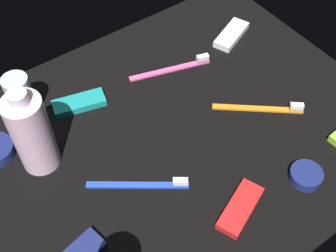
% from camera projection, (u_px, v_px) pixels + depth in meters
% --- Properties ---
extents(ground_plane, '(0.84, 0.64, 0.01)m').
position_uv_depth(ground_plane, '(168.00, 138.00, 0.86)').
color(ground_plane, black).
extents(bodywash_bottle, '(0.07, 0.07, 0.18)m').
position_uv_depth(bodywash_bottle, '(32.00, 133.00, 0.75)').
color(bodywash_bottle, silver).
rests_on(bodywash_bottle, ground_plane).
extents(deodorant_stick, '(0.05, 0.05, 0.10)m').
position_uv_depth(deodorant_stick, '(21.00, 98.00, 0.85)').
color(deodorant_stick, silver).
rests_on(deodorant_stick, ground_plane).
extents(toothbrush_pink, '(0.18, 0.06, 0.02)m').
position_uv_depth(toothbrush_pink, '(175.00, 67.00, 0.96)').
color(toothbrush_pink, '#E55999').
rests_on(toothbrush_pink, ground_plane).
extents(toothbrush_orange, '(0.15, 0.12, 0.02)m').
position_uv_depth(toothbrush_orange, '(263.00, 108.00, 0.89)').
color(toothbrush_orange, orange).
rests_on(toothbrush_orange, ground_plane).
extents(toothbrush_blue, '(0.15, 0.12, 0.02)m').
position_uv_depth(toothbrush_blue, '(144.00, 184.00, 0.78)').
color(toothbrush_blue, blue).
rests_on(toothbrush_blue, ground_plane).
extents(snack_bar_white, '(0.11, 0.08, 0.01)m').
position_uv_depth(snack_bar_white, '(231.00, 35.00, 1.02)').
color(snack_bar_white, white).
rests_on(snack_bar_white, ground_plane).
extents(snack_bar_red, '(0.11, 0.08, 0.01)m').
position_uv_depth(snack_bar_red, '(240.00, 208.00, 0.75)').
color(snack_bar_red, red).
rests_on(snack_bar_red, ground_plane).
extents(snack_bar_teal, '(0.11, 0.07, 0.01)m').
position_uv_depth(snack_bar_teal, '(79.00, 103.00, 0.89)').
color(snack_bar_teal, teal).
rests_on(snack_bar_teal, ground_plane).
extents(cream_tin_right, '(0.06, 0.06, 0.02)m').
position_uv_depth(cream_tin_right, '(306.00, 176.00, 0.79)').
color(cream_tin_right, navy).
rests_on(cream_tin_right, ground_plane).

